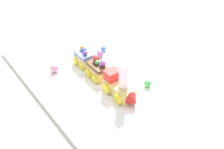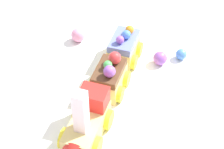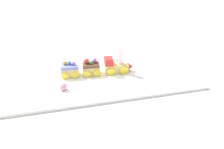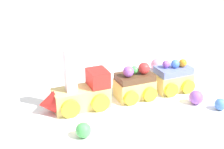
{
  "view_description": "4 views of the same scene",
  "coord_description": "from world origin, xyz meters",
  "px_view_note": "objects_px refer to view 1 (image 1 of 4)",
  "views": [
    {
      "loc": [
        0.43,
        -0.3,
        0.45
      ],
      "look_at": [
        0.02,
        0.03,
        0.05
      ],
      "focal_mm": 35.0,
      "sensor_mm": 36.0,
      "label": 1
    },
    {
      "loc": [
        0.41,
        0.15,
        0.48
      ],
      "look_at": [
        0.0,
        0.03,
        0.08
      ],
      "focal_mm": 60.0,
      "sensor_mm": 36.0,
      "label": 2
    },
    {
      "loc": [
        -0.09,
        -0.63,
        0.37
      ],
      "look_at": [
        0.05,
        -0.03,
        0.03
      ],
      "focal_mm": 28.0,
      "sensor_mm": 36.0,
      "label": 3
    },
    {
      "loc": [
        0.24,
        0.49,
        0.29
      ],
      "look_at": [
        0.03,
        0.04,
        0.08
      ],
      "focal_mm": 50.0,
      "sensor_mm": 36.0,
      "label": 4
    }
  ],
  "objects_px": {
    "cake_car_chocolate": "(98,70)",
    "gumball_purple": "(100,54)",
    "cake_car_blueberry": "(84,58)",
    "gumball_blue": "(103,49)",
    "gumball_green": "(148,83)",
    "gumball_pink": "(54,68)",
    "cake_train_locomotive": "(120,88)"
  },
  "relations": [
    {
      "from": "cake_car_chocolate",
      "to": "gumball_purple",
      "type": "distance_m",
      "value": 0.12
    },
    {
      "from": "gumball_green",
      "to": "gumball_pink",
      "type": "xyz_separation_m",
      "value": [
        -0.25,
        -0.18,
        0.0
      ]
    },
    {
      "from": "cake_train_locomotive",
      "to": "gumball_green",
      "type": "xyz_separation_m",
      "value": [
        0.02,
        0.09,
        -0.02
      ]
    },
    {
      "from": "gumball_purple",
      "to": "cake_car_chocolate",
      "type": "bearing_deg",
      "value": -38.84
    },
    {
      "from": "cake_car_chocolate",
      "to": "gumball_pink",
      "type": "bearing_deg",
      "value": -136.91
    },
    {
      "from": "gumball_purple",
      "to": "cake_car_blueberry",
      "type": "bearing_deg",
      "value": -86.75
    },
    {
      "from": "cake_train_locomotive",
      "to": "gumball_purple",
      "type": "distance_m",
      "value": 0.22
    },
    {
      "from": "cake_train_locomotive",
      "to": "cake_car_chocolate",
      "type": "relative_size",
      "value": 1.73
    },
    {
      "from": "cake_train_locomotive",
      "to": "gumball_pink",
      "type": "relative_size",
      "value": 4.44
    },
    {
      "from": "gumball_green",
      "to": "gumball_blue",
      "type": "bearing_deg",
      "value": 174.71
    },
    {
      "from": "cake_car_blueberry",
      "to": "gumball_green",
      "type": "height_order",
      "value": "cake_car_blueberry"
    },
    {
      "from": "cake_car_blueberry",
      "to": "gumball_green",
      "type": "xyz_separation_m",
      "value": [
        0.22,
        0.08,
        -0.01
      ]
    },
    {
      "from": "cake_train_locomotive",
      "to": "cake_car_chocolate",
      "type": "bearing_deg",
      "value": 179.76
    },
    {
      "from": "gumball_green",
      "to": "gumball_blue",
      "type": "xyz_separation_m",
      "value": [
        -0.25,
        0.02,
        -0.0
      ]
    },
    {
      "from": "cake_car_blueberry",
      "to": "gumball_purple",
      "type": "xyz_separation_m",
      "value": [
        -0.0,
        0.07,
        -0.01
      ]
    },
    {
      "from": "cake_train_locomotive",
      "to": "cake_car_blueberry",
      "type": "bearing_deg",
      "value": 179.95
    },
    {
      "from": "cake_train_locomotive",
      "to": "cake_car_blueberry",
      "type": "xyz_separation_m",
      "value": [
        -0.2,
        0.01,
        -0.0
      ]
    },
    {
      "from": "gumball_blue",
      "to": "gumball_pink",
      "type": "relative_size",
      "value": 0.75
    },
    {
      "from": "gumball_pink",
      "to": "gumball_purple",
      "type": "distance_m",
      "value": 0.17
    },
    {
      "from": "gumball_pink",
      "to": "gumball_purple",
      "type": "xyz_separation_m",
      "value": [
        0.02,
        0.17,
        -0.0
      ]
    },
    {
      "from": "gumball_green",
      "to": "gumball_blue",
      "type": "distance_m",
      "value": 0.25
    },
    {
      "from": "gumball_blue",
      "to": "cake_car_chocolate",
      "type": "bearing_deg",
      "value": -43.32
    },
    {
      "from": "cake_car_chocolate",
      "to": "gumball_blue",
      "type": "xyz_separation_m",
      "value": [
        -0.11,
        0.11,
        -0.02
      ]
    },
    {
      "from": "cake_car_chocolate",
      "to": "gumball_green",
      "type": "relative_size",
      "value": 3.02
    },
    {
      "from": "cake_car_blueberry",
      "to": "gumball_blue",
      "type": "relative_size",
      "value": 3.43
    },
    {
      "from": "cake_train_locomotive",
      "to": "gumball_pink",
      "type": "distance_m",
      "value": 0.24
    },
    {
      "from": "cake_car_chocolate",
      "to": "cake_car_blueberry",
      "type": "height_order",
      "value": "cake_car_chocolate"
    },
    {
      "from": "cake_train_locomotive",
      "to": "cake_car_blueberry",
      "type": "relative_size",
      "value": 1.73
    },
    {
      "from": "gumball_pink",
      "to": "gumball_purple",
      "type": "relative_size",
      "value": 1.08
    },
    {
      "from": "cake_car_chocolate",
      "to": "gumball_pink",
      "type": "distance_m",
      "value": 0.15
    },
    {
      "from": "cake_car_chocolate",
      "to": "cake_train_locomotive",
      "type": "bearing_deg",
      "value": -0.24
    },
    {
      "from": "cake_car_blueberry",
      "to": "gumball_green",
      "type": "bearing_deg",
      "value": 22.56
    }
  ]
}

